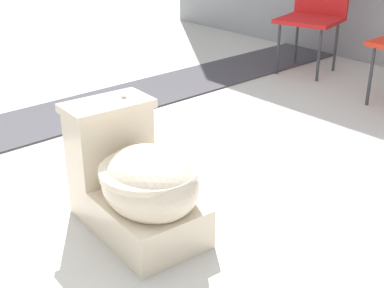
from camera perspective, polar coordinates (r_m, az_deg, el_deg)
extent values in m
plane|color=beige|center=(2.47, -8.34, -6.31)|extent=(14.00, 14.00, 0.00)
cube|color=#423F44|center=(3.59, -11.84, 3.48)|extent=(0.56, 8.00, 0.01)
cube|color=beige|center=(2.24, -5.79, -7.12)|extent=(0.63, 0.39, 0.17)
ellipsoid|color=beige|center=(2.08, -4.54, -4.14)|extent=(0.47, 0.39, 0.28)
cylinder|color=beige|center=(2.05, -4.59, -2.77)|extent=(0.42, 0.42, 0.03)
cube|color=beige|center=(2.30, -8.78, 0.13)|extent=(0.21, 0.35, 0.30)
cube|color=beige|center=(2.23, -9.05, 4.07)|extent=(0.23, 0.38, 0.04)
cylinder|color=silver|center=(2.26, -7.31, 5.08)|extent=(0.02, 0.02, 0.01)
cube|color=red|center=(4.36, 12.44, 12.78)|extent=(0.53, 0.53, 0.03)
cylinder|color=#38383D|center=(4.20, 13.40, 9.19)|extent=(0.02, 0.02, 0.40)
cylinder|color=#38383D|center=(4.33, 9.19, 9.98)|extent=(0.02, 0.02, 0.40)
cylinder|color=#38383D|center=(4.51, 15.07, 10.03)|extent=(0.02, 0.02, 0.40)
cylinder|color=#38383D|center=(4.63, 11.09, 10.77)|extent=(0.02, 0.02, 0.40)
cylinder|color=#38383D|center=(3.76, 18.51, 6.88)|extent=(0.02, 0.02, 0.40)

